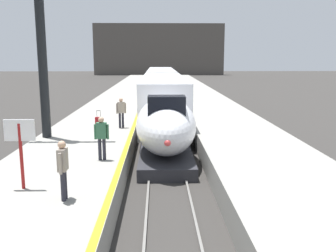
{
  "coord_description": "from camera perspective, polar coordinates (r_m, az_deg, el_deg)",
  "views": [
    {
      "loc": [
        -0.37,
        -3.06,
        4.98
      ],
      "look_at": [
        0.1,
        13.98,
        1.8
      ],
      "focal_mm": 39.73,
      "sensor_mm": 36.0,
      "label": 1
    }
  ],
  "objects": [
    {
      "name": "terminus_back_wall",
      "position": [
        105.08,
        -1.39,
        11.66
      ],
      "size": [
        36.0,
        2.0,
        14.0
      ],
      "primitive_type": "cube",
      "color": "#4C4742",
      "rests_on": "ground"
    },
    {
      "name": "passenger_mid_platform",
      "position": [
        10.65,
        -15.83,
        -5.86
      ],
      "size": [
        0.23,
        0.57,
        1.69
      ],
      "color": "#23232D",
      "rests_on": "platform_left"
    },
    {
      "name": "rail_main_right",
      "position": [
        30.97,
        0.52,
        1.42
      ],
      "size": [
        0.08,
        110.0,
        0.12
      ],
      "primitive_type": "cube",
      "color": "slate",
      "rests_on": "ground"
    },
    {
      "name": "rail_main_left",
      "position": [
        30.95,
        -2.25,
        1.41
      ],
      "size": [
        0.08,
        110.0,
        0.12
      ],
      "primitive_type": "cube",
      "color": "slate",
      "rests_on": "ground"
    },
    {
      "name": "platform_left_safety_stripe",
      "position": [
        28.12,
        -4.41,
        2.51
      ],
      "size": [
        0.2,
        107.8,
        0.01
      ],
      "primitive_type": "cube",
      "color": "yellow",
      "rests_on": "platform_left"
    },
    {
      "name": "departure_info_board",
      "position": [
        11.84,
        -21.74,
        -2.0
      ],
      "size": [
        0.9,
        0.1,
        2.12
      ],
      "color": "maroon",
      "rests_on": "platform_left"
    },
    {
      "name": "passenger_near_edge",
      "position": [
        20.91,
        -7.2,
        2.4
      ],
      "size": [
        0.55,
        0.32,
        1.69
      ],
      "color": "#23232D",
      "rests_on": "platform_left"
    },
    {
      "name": "platform_left",
      "position": [
        28.4,
        -9.0,
        1.41
      ],
      "size": [
        4.8,
        110.0,
        1.05
      ],
      "primitive_type": "cube",
      "color": "gray",
      "rests_on": "ground"
    },
    {
      "name": "highspeed_train_main",
      "position": [
        32.5,
        -0.91,
        5.18
      ],
      "size": [
        2.92,
        37.62,
        3.6
      ],
      "color": "silver",
      "rests_on": "ground"
    },
    {
      "name": "platform_right",
      "position": [
        28.5,
        7.37,
        1.49
      ],
      "size": [
        4.8,
        110.0,
        1.05
      ],
      "primitive_type": "cube",
      "color": "gray",
      "rests_on": "ground"
    },
    {
      "name": "rolling_suitcase",
      "position": [
        21.23,
        -10.56,
        0.56
      ],
      "size": [
        0.4,
        0.22,
        0.98
      ],
      "color": "maroon",
      "rests_on": "platform_left"
    },
    {
      "name": "passenger_far_waiting",
      "position": [
        14.44,
        -10.16,
        -1.35
      ],
      "size": [
        0.57,
        0.24,
        1.69
      ],
      "color": "#23232D",
      "rests_on": "platform_left"
    },
    {
      "name": "station_column_mid",
      "position": [
        19.19,
        -19.14,
        16.53
      ],
      "size": [
        4.0,
        0.68,
        10.29
      ],
      "color": "black",
      "rests_on": "platform_left"
    }
  ]
}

